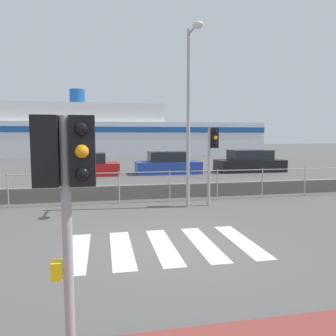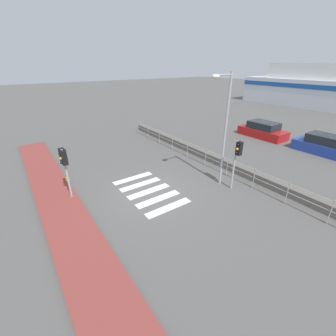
{
  "view_description": "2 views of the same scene",
  "coord_description": "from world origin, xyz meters",
  "px_view_note": "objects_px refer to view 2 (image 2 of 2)",
  "views": [
    {
      "loc": [
        -1.45,
        -6.76,
        2.39
      ],
      "look_at": [
        0.3,
        2.0,
        1.5
      ],
      "focal_mm": 35.0,
      "sensor_mm": 36.0,
      "label": 1
    },
    {
      "loc": [
        8.65,
        -5.03,
        6.08
      ],
      "look_at": [
        0.13,
        1.0,
        1.2
      ],
      "focal_mm": 24.0,
      "sensor_mm": 36.0,
      "label": 2
    }
  ],
  "objects_px": {
    "traffic_light_far": "(237,155)",
    "parked_car_red": "(263,130)",
    "traffic_light_near": "(64,161)",
    "parked_car_blue": "(325,146)",
    "streetlamp": "(223,119)"
  },
  "relations": [
    {
      "from": "traffic_light_far",
      "to": "parked_car_red",
      "type": "bearing_deg",
      "value": 116.13
    },
    {
      "from": "traffic_light_near",
      "to": "parked_car_blue",
      "type": "bearing_deg",
      "value": 75.38
    },
    {
      "from": "parked_car_blue",
      "to": "traffic_light_far",
      "type": "bearing_deg",
      "value": -92.37
    },
    {
      "from": "traffic_light_near",
      "to": "parked_car_red",
      "type": "relative_size",
      "value": 0.63
    },
    {
      "from": "traffic_light_far",
      "to": "parked_car_red",
      "type": "height_order",
      "value": "traffic_light_far"
    },
    {
      "from": "streetlamp",
      "to": "traffic_light_near",
      "type": "bearing_deg",
      "value": -114.41
    },
    {
      "from": "traffic_light_far",
      "to": "parked_car_red",
      "type": "distance_m",
      "value": 10.79
    },
    {
      "from": "traffic_light_near",
      "to": "parked_car_blue",
      "type": "relative_size",
      "value": 0.64
    },
    {
      "from": "parked_car_blue",
      "to": "parked_car_red",
      "type": "bearing_deg",
      "value": 180.0
    },
    {
      "from": "traffic_light_near",
      "to": "traffic_light_far",
      "type": "xyz_separation_m",
      "value": [
        3.99,
        7.21,
        -0.06
      ]
    },
    {
      "from": "traffic_light_far",
      "to": "parked_car_blue",
      "type": "relative_size",
      "value": 0.65
    },
    {
      "from": "traffic_light_far",
      "to": "streetlamp",
      "type": "distance_m",
      "value": 1.89
    },
    {
      "from": "traffic_light_near",
      "to": "parked_car_red",
      "type": "bearing_deg",
      "value": 92.47
    },
    {
      "from": "parked_car_red",
      "to": "parked_car_blue",
      "type": "height_order",
      "value": "parked_car_blue"
    },
    {
      "from": "parked_car_red",
      "to": "parked_car_blue",
      "type": "distance_m",
      "value": 5.11
    }
  ]
}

